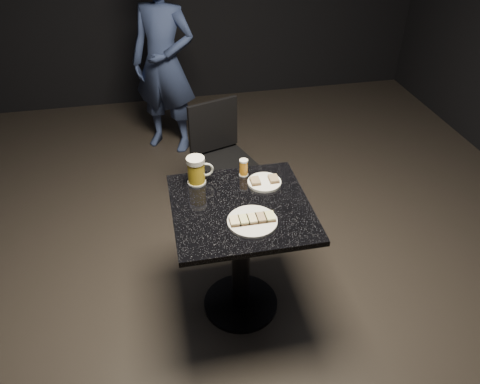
# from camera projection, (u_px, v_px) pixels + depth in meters

# --- Properties ---
(floor) EXTENTS (6.00, 6.00, 0.00)m
(floor) POSITION_uv_depth(u_px,v_px,m) (241.00, 304.00, 2.81)
(floor) COLOR black
(floor) RESTS_ON ground
(plate_large) EXTENTS (0.24, 0.24, 0.01)m
(plate_large) POSITION_uv_depth(u_px,v_px,m) (252.00, 221.00, 2.26)
(plate_large) COLOR white
(plate_large) RESTS_ON table
(plate_small) EXTENTS (0.18, 0.18, 0.01)m
(plate_small) POSITION_uv_depth(u_px,v_px,m) (264.00, 182.00, 2.53)
(plate_small) COLOR white
(plate_small) RESTS_ON table
(patron) EXTENTS (0.68, 0.61, 1.56)m
(patron) POSITION_uv_depth(u_px,v_px,m) (164.00, 63.00, 3.89)
(patron) COLOR navy
(patron) RESTS_ON floor
(table) EXTENTS (0.70, 0.70, 0.75)m
(table) POSITION_uv_depth(u_px,v_px,m) (241.00, 241.00, 2.52)
(table) COLOR black
(table) RESTS_ON floor
(beer_mug) EXTENTS (0.15, 0.10, 0.16)m
(beer_mug) POSITION_uv_depth(u_px,v_px,m) (197.00, 170.00, 2.49)
(beer_mug) COLOR silver
(beer_mug) RESTS_ON table
(beer_tumbler) EXTENTS (0.05, 0.05, 0.10)m
(beer_tumbler) POSITION_uv_depth(u_px,v_px,m) (244.00, 168.00, 2.57)
(beer_tumbler) COLOR silver
(beer_tumbler) RESTS_ON table
(chair) EXTENTS (0.46, 0.46, 0.85)m
(chair) POSITION_uv_depth(u_px,v_px,m) (221.00, 154.00, 3.26)
(chair) COLOR black
(chair) RESTS_ON floor
(canapes_on_plate_large) EXTENTS (0.22, 0.07, 0.02)m
(canapes_on_plate_large) POSITION_uv_depth(u_px,v_px,m) (252.00, 219.00, 2.25)
(canapes_on_plate_large) COLOR #4C3521
(canapes_on_plate_large) RESTS_ON plate_large
(canapes_on_plate_small) EXTENTS (0.15, 0.07, 0.02)m
(canapes_on_plate_small) POSITION_uv_depth(u_px,v_px,m) (264.00, 180.00, 2.52)
(canapes_on_plate_small) COLOR #4C3521
(canapes_on_plate_small) RESTS_ON plate_small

